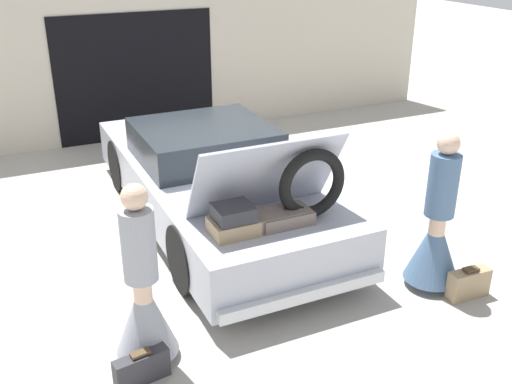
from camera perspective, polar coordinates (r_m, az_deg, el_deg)
ground_plane at (r=7.89m, az=-4.01°, el=-2.55°), size 40.00×40.00×0.00m
garage_wall_back at (r=10.87m, az=-11.55°, el=12.23°), size 12.00×0.14×2.80m
car at (r=7.65m, az=-4.08°, el=1.18°), size 1.92×4.86×1.64m
person_left at (r=5.27m, az=-10.66°, el=-10.05°), size 0.55×0.55×1.68m
person_right at (r=6.47m, az=16.78°, el=-3.79°), size 0.58×0.58×1.71m
suitcase_beside_left_person at (r=5.30m, az=-10.83°, el=-16.14°), size 0.49×0.20×0.30m
suitcase_beside_right_person at (r=6.60m, az=19.59°, el=-8.22°), size 0.46×0.17×0.34m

